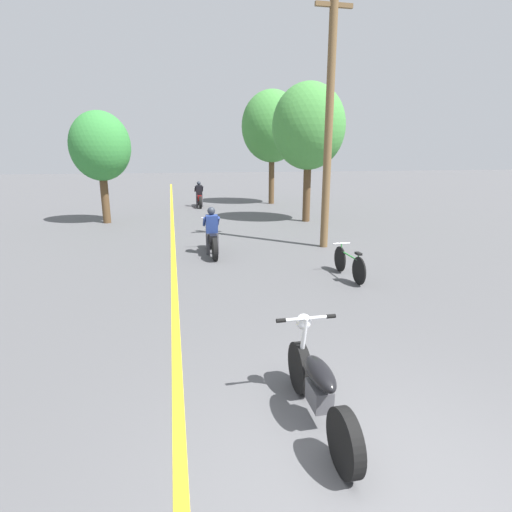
{
  "coord_description": "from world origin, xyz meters",
  "views": [
    {
      "loc": [
        -1.64,
        -2.51,
        2.9
      ],
      "look_at": [
        -0.06,
        5.06,
        0.9
      ],
      "focal_mm": 28.0,
      "sensor_mm": 36.0,
      "label": 1
    }
  ],
  "objects_px": {
    "roadside_tree_right_near": "(309,127)",
    "motorcycle_rider_lead": "(212,237)",
    "roadside_tree_left": "(100,147)",
    "motorcycle_foreground": "(318,388)",
    "bicycle_parked": "(349,264)",
    "utility_pole": "(329,121)",
    "motorcycle_rider_far": "(199,197)",
    "roadside_tree_right_far": "(272,127)"
  },
  "relations": [
    {
      "from": "motorcycle_foreground",
      "to": "motorcycle_rider_lead",
      "type": "height_order",
      "value": "motorcycle_rider_lead"
    },
    {
      "from": "motorcycle_rider_lead",
      "to": "bicycle_parked",
      "type": "bearing_deg",
      "value": -44.99
    },
    {
      "from": "roadside_tree_right_near",
      "to": "roadside_tree_left",
      "type": "distance_m",
      "value": 8.61
    },
    {
      "from": "bicycle_parked",
      "to": "utility_pole",
      "type": "bearing_deg",
      "value": 79.22
    },
    {
      "from": "roadside_tree_right_near",
      "to": "motorcycle_rider_far",
      "type": "height_order",
      "value": "roadside_tree_right_near"
    },
    {
      "from": "motorcycle_rider_lead",
      "to": "bicycle_parked",
      "type": "xyz_separation_m",
      "value": [
        2.96,
        -2.96,
        -0.18
      ]
    },
    {
      "from": "roadside_tree_right_far",
      "to": "bicycle_parked",
      "type": "bearing_deg",
      "value": -96.61
    },
    {
      "from": "roadside_tree_right_near",
      "to": "motorcycle_rider_lead",
      "type": "bearing_deg",
      "value": -132.39
    },
    {
      "from": "roadside_tree_right_far",
      "to": "motorcycle_rider_far",
      "type": "bearing_deg",
      "value": -172.06
    },
    {
      "from": "roadside_tree_right_near",
      "to": "motorcycle_rider_lead",
      "type": "height_order",
      "value": "roadside_tree_right_near"
    },
    {
      "from": "motorcycle_foreground",
      "to": "roadside_tree_right_far",
      "type": "bearing_deg",
      "value": 77.53
    },
    {
      "from": "utility_pole",
      "to": "bicycle_parked",
      "type": "distance_m",
      "value": 4.78
    },
    {
      "from": "utility_pole",
      "to": "roadside_tree_left",
      "type": "bearing_deg",
      "value": 140.46
    },
    {
      "from": "motorcycle_rider_far",
      "to": "roadside_tree_right_near",
      "type": "bearing_deg",
      "value": -54.17
    },
    {
      "from": "motorcycle_foreground",
      "to": "roadside_tree_left",
      "type": "bearing_deg",
      "value": 106.53
    },
    {
      "from": "motorcycle_rider_far",
      "to": "motorcycle_foreground",
      "type": "bearing_deg",
      "value": -90.06
    },
    {
      "from": "motorcycle_rider_lead",
      "to": "motorcycle_foreground",
      "type": "bearing_deg",
      "value": -87.35
    },
    {
      "from": "roadside_tree_right_far",
      "to": "motorcycle_rider_far",
      "type": "height_order",
      "value": "roadside_tree_right_far"
    },
    {
      "from": "roadside_tree_right_near",
      "to": "roadside_tree_left",
      "type": "bearing_deg",
      "value": 170.95
    },
    {
      "from": "motorcycle_rider_lead",
      "to": "motorcycle_rider_far",
      "type": "xyz_separation_m",
      "value": [
        0.38,
        10.89,
        -0.0
      ]
    },
    {
      "from": "roadside_tree_left",
      "to": "bicycle_parked",
      "type": "bearing_deg",
      "value": -53.88
    },
    {
      "from": "utility_pole",
      "to": "bicycle_parked",
      "type": "bearing_deg",
      "value": -100.78
    },
    {
      "from": "utility_pole",
      "to": "roadside_tree_left",
      "type": "height_order",
      "value": "utility_pole"
    },
    {
      "from": "roadside_tree_right_near",
      "to": "roadside_tree_right_far",
      "type": "height_order",
      "value": "roadside_tree_right_far"
    },
    {
      "from": "roadside_tree_right_near",
      "to": "motorcycle_rider_lead",
      "type": "distance_m",
      "value": 7.63
    },
    {
      "from": "roadside_tree_left",
      "to": "roadside_tree_right_far",
      "type": "bearing_deg",
      "value": 30.92
    },
    {
      "from": "roadside_tree_right_far",
      "to": "bicycle_parked",
      "type": "height_order",
      "value": "roadside_tree_right_far"
    },
    {
      "from": "motorcycle_rider_far",
      "to": "roadside_tree_right_far",
      "type": "bearing_deg",
      "value": 7.94
    },
    {
      "from": "motorcycle_rider_far",
      "to": "roadside_tree_left",
      "type": "bearing_deg",
      "value": -133.35
    },
    {
      "from": "utility_pole",
      "to": "motorcycle_foreground",
      "type": "relative_size",
      "value": 3.76
    },
    {
      "from": "roadside_tree_right_far",
      "to": "utility_pole",
      "type": "bearing_deg",
      "value": -95.41
    },
    {
      "from": "roadside_tree_right_near",
      "to": "motorcycle_rider_lead",
      "type": "xyz_separation_m",
      "value": [
        -4.6,
        -5.04,
        -3.41
      ]
    },
    {
      "from": "bicycle_parked",
      "to": "motorcycle_foreground",
      "type": "bearing_deg",
      "value": -118.0
    },
    {
      "from": "utility_pole",
      "to": "roadside_tree_left",
      "type": "distance_m",
      "value": 9.67
    },
    {
      "from": "utility_pole",
      "to": "roadside_tree_right_near",
      "type": "xyz_separation_m",
      "value": [
        1.03,
        4.79,
        0.11
      ]
    },
    {
      "from": "bicycle_parked",
      "to": "roadside_tree_right_far",
      "type": "bearing_deg",
      "value": 83.39
    },
    {
      "from": "motorcycle_rider_lead",
      "to": "utility_pole",
      "type": "bearing_deg",
      "value": 4.0
    },
    {
      "from": "roadside_tree_right_near",
      "to": "motorcycle_rider_far",
      "type": "distance_m",
      "value": 7.98
    },
    {
      "from": "roadside_tree_left",
      "to": "motorcycle_foreground",
      "type": "distance_m",
      "value": 15.1
    },
    {
      "from": "roadside_tree_right_far",
      "to": "motorcycle_foreground",
      "type": "xyz_separation_m",
      "value": [
        -4.28,
        -19.34,
        -3.9
      ]
    },
    {
      "from": "roadside_tree_right_far",
      "to": "motorcycle_rider_far",
      "type": "distance_m",
      "value": 5.74
    },
    {
      "from": "roadside_tree_right_far",
      "to": "roadside_tree_left",
      "type": "height_order",
      "value": "roadside_tree_right_far"
    }
  ]
}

